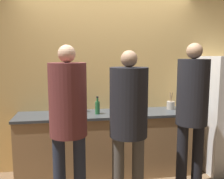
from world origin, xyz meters
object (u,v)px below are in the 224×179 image
(refrigerator, at_px, (223,113))
(person_right, at_px, (192,105))
(person_left, at_px, (68,113))
(bottle_dark, at_px, (83,107))
(bottle_green, at_px, (97,107))
(cup_blue, at_px, (114,108))
(person_center, at_px, (129,115))
(fruit_bowl, at_px, (130,109))
(utensil_crock, at_px, (171,105))

(refrigerator, xyz_separation_m, person_right, (-0.80, -0.60, 0.26))
(person_left, relative_size, bottle_dark, 9.14)
(bottle_green, height_order, cup_blue, bottle_green)
(cup_blue, bearing_deg, person_center, -90.56)
(person_left, distance_m, cup_blue, 1.12)
(fruit_bowl, relative_size, cup_blue, 3.10)
(person_center, bearing_deg, fruit_bowl, 75.54)
(person_center, bearing_deg, person_right, 12.39)
(refrigerator, bearing_deg, person_left, -161.92)
(bottle_dark, relative_size, cup_blue, 2.06)
(person_right, bearing_deg, bottle_dark, 147.15)
(person_center, relative_size, cup_blue, 18.29)
(person_right, relative_size, bottle_dark, 9.32)
(person_left, relative_size, person_right, 0.98)
(refrigerator, relative_size, fruit_bowl, 5.68)
(person_center, height_order, bottle_dark, person_center)
(fruit_bowl, xyz_separation_m, bottle_dark, (-0.64, 0.15, 0.03))
(person_center, distance_m, fruit_bowl, 0.85)
(cup_blue, bearing_deg, bottle_green, -148.48)
(person_left, height_order, fruit_bowl, person_left)
(utensil_crock, bearing_deg, bottle_green, -172.96)
(refrigerator, bearing_deg, utensil_crock, 167.28)
(refrigerator, xyz_separation_m, person_left, (-2.23, -0.73, 0.26))
(person_right, relative_size, bottle_green, 7.50)
(person_left, bearing_deg, cup_blue, 55.31)
(utensil_crock, bearing_deg, person_center, -132.36)
(person_center, relative_size, fruit_bowl, 5.90)
(utensil_crock, height_order, bottle_dark, utensil_crock)
(bottle_green, bearing_deg, person_left, -116.58)
(person_left, relative_size, person_center, 1.03)
(refrigerator, distance_m, person_center, 1.79)
(bottle_dark, bearing_deg, person_left, -102.06)
(person_center, height_order, utensil_crock, person_center)
(fruit_bowl, bearing_deg, utensil_crock, 11.19)
(fruit_bowl, bearing_deg, cup_blue, 143.61)
(person_left, relative_size, cup_blue, 18.86)
(refrigerator, relative_size, cup_blue, 17.61)
(fruit_bowl, distance_m, bottle_green, 0.46)
(cup_blue, bearing_deg, refrigerator, -6.71)
(person_right, distance_m, fruit_bowl, 0.88)
(person_right, distance_m, bottle_green, 1.22)
(person_center, bearing_deg, bottle_green, 106.86)
(bottle_dark, xyz_separation_m, bottle_green, (0.18, -0.16, 0.02))
(fruit_bowl, relative_size, bottle_green, 1.21)
(fruit_bowl, height_order, cup_blue, fruit_bowl)
(person_right, bearing_deg, fruit_bowl, 132.80)
(refrigerator, distance_m, bottle_dark, 2.04)
(refrigerator, height_order, person_right, person_right)
(person_center, relative_size, person_right, 0.95)
(refrigerator, height_order, fruit_bowl, refrigerator)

